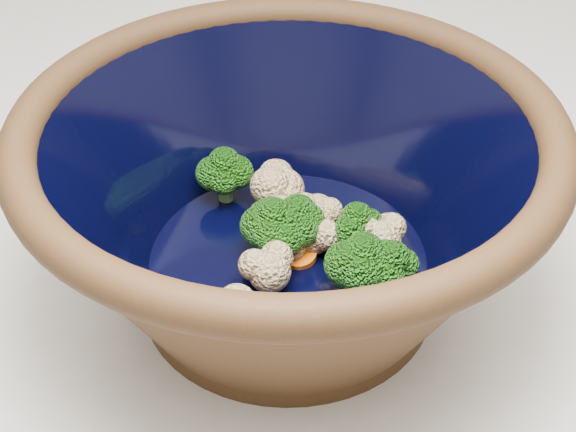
# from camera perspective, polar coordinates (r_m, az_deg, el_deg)

# --- Properties ---
(mixing_bowl) EXTENTS (0.43, 0.43, 0.16)m
(mixing_bowl) POSITION_cam_1_polar(r_m,az_deg,el_deg) (0.55, 0.00, 1.25)
(mixing_bowl) COLOR black
(mixing_bowl) RESTS_ON counter
(vegetable_pile) EXTENTS (0.16, 0.18, 0.05)m
(vegetable_pile) POSITION_cam_1_polar(r_m,az_deg,el_deg) (0.57, 0.73, -0.89)
(vegetable_pile) COLOR #608442
(vegetable_pile) RESTS_ON mixing_bowl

